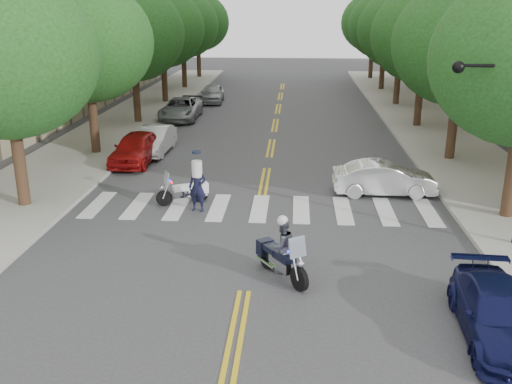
# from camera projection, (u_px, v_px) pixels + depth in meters

# --- Properties ---
(ground) EXTENTS (140.00, 140.00, 0.00)m
(ground) POSITION_uv_depth(u_px,v_px,m) (244.00, 291.00, 15.16)
(ground) COLOR #38383A
(ground) RESTS_ON ground
(sidewalk_left) EXTENTS (5.00, 60.00, 0.15)m
(sidewalk_left) POSITION_uv_depth(u_px,v_px,m) (128.00, 122.00, 36.61)
(sidewalk_left) COLOR #9E9991
(sidewalk_left) RESTS_ON ground
(sidewalk_right) EXTENTS (5.00, 60.00, 0.15)m
(sidewalk_right) POSITION_uv_depth(u_px,v_px,m) (428.00, 126.00, 35.36)
(sidewalk_right) COLOR #9E9991
(sidewalk_right) RESTS_ON ground
(tree_l_0) EXTENTS (6.40, 6.40, 8.45)m
(tree_l_0) POSITION_uv_depth(u_px,v_px,m) (5.00, 56.00, 19.68)
(tree_l_0) COLOR #382316
(tree_l_0) RESTS_ON ground
(tree_l_1) EXTENTS (6.40, 6.40, 8.45)m
(tree_l_1) POSITION_uv_depth(u_px,v_px,m) (87.00, 42.00, 27.26)
(tree_l_1) COLOR #382316
(tree_l_1) RESTS_ON ground
(tree_l_2) EXTENTS (6.40, 6.40, 8.45)m
(tree_l_2) POSITION_uv_depth(u_px,v_px,m) (132.00, 34.00, 34.84)
(tree_l_2) COLOR #382316
(tree_l_2) RESTS_ON ground
(tree_l_3) EXTENTS (6.40, 6.40, 8.45)m
(tree_l_3) POSITION_uv_depth(u_px,v_px,m) (162.00, 29.00, 42.42)
(tree_l_3) COLOR #382316
(tree_l_3) RESTS_ON ground
(tree_l_4) EXTENTS (6.40, 6.40, 8.45)m
(tree_l_4) POSITION_uv_depth(u_px,v_px,m) (182.00, 25.00, 50.00)
(tree_l_4) COLOR #382316
(tree_l_4) RESTS_ON ground
(tree_l_5) EXTENTS (6.40, 6.40, 8.45)m
(tree_l_5) POSITION_uv_depth(u_px,v_px,m) (198.00, 22.00, 57.58)
(tree_l_5) COLOR #382316
(tree_l_5) RESTS_ON ground
(tree_r_1) EXTENTS (6.40, 6.40, 8.45)m
(tree_r_1) POSITION_uv_depth(u_px,v_px,m) (462.00, 44.00, 26.11)
(tree_r_1) COLOR #382316
(tree_r_1) RESTS_ON ground
(tree_r_2) EXTENTS (6.40, 6.40, 8.45)m
(tree_r_2) POSITION_uv_depth(u_px,v_px,m) (425.00, 35.00, 33.69)
(tree_r_2) COLOR #382316
(tree_r_2) RESTS_ON ground
(tree_r_3) EXTENTS (6.40, 6.40, 8.45)m
(tree_r_3) POSITION_uv_depth(u_px,v_px,m) (401.00, 29.00, 41.27)
(tree_r_3) COLOR #382316
(tree_r_3) RESTS_ON ground
(tree_r_4) EXTENTS (6.40, 6.40, 8.45)m
(tree_r_4) POSITION_uv_depth(u_px,v_px,m) (385.00, 25.00, 48.85)
(tree_r_4) COLOR #382316
(tree_r_4) RESTS_ON ground
(tree_r_5) EXTENTS (6.40, 6.40, 8.45)m
(tree_r_5) POSITION_uv_depth(u_px,v_px,m) (373.00, 23.00, 56.43)
(tree_r_5) COLOR #382316
(tree_r_5) RESTS_ON ground
(motorcycle_police) EXTENTS (1.51, 2.01, 1.86)m
(motorcycle_police) POSITION_uv_depth(u_px,v_px,m) (281.00, 250.00, 15.70)
(motorcycle_police) COLOR black
(motorcycle_police) RESTS_ON ground
(motorcycle_parked) EXTENTS (1.92, 1.14, 1.33)m
(motorcycle_parked) POSITION_uv_depth(u_px,v_px,m) (187.00, 191.00, 21.80)
(motorcycle_parked) COLOR black
(motorcycle_parked) RESTS_ON ground
(officer_standing) EXTENTS (0.74, 0.56, 1.83)m
(officer_standing) POSITION_uv_depth(u_px,v_px,m) (198.00, 187.00, 20.80)
(officer_standing) COLOR black
(officer_standing) RESTS_ON ground
(convertible) EXTENTS (4.09, 1.50, 1.34)m
(convertible) POSITION_uv_depth(u_px,v_px,m) (384.00, 179.00, 22.68)
(convertible) COLOR white
(convertible) RESTS_ON ground
(sedan_blue) EXTENTS (1.92, 4.24, 1.20)m
(sedan_blue) POSITION_uv_depth(u_px,v_px,m) (498.00, 314.00, 12.88)
(sedan_blue) COLOR #0F123F
(sedan_blue) RESTS_ON ground
(parked_car_a) EXTENTS (1.94, 4.43, 1.49)m
(parked_car_a) POSITION_uv_depth(u_px,v_px,m) (136.00, 148.00, 27.22)
(parked_car_a) COLOR #A71112
(parked_car_a) RESTS_ON ground
(parked_car_b) EXTENTS (1.52, 4.13, 1.35)m
(parked_car_b) POSITION_uv_depth(u_px,v_px,m) (155.00, 140.00, 29.07)
(parked_car_b) COLOR white
(parked_car_b) RESTS_ON ground
(parked_car_c) EXTENTS (2.40, 5.09, 1.41)m
(parked_car_c) POSITION_uv_depth(u_px,v_px,m) (181.00, 109.00, 37.62)
(parked_car_c) COLOR gray
(parked_car_c) RESTS_ON ground
(parked_car_d) EXTENTS (1.85, 4.16, 1.19)m
(parked_car_d) POSITION_uv_depth(u_px,v_px,m) (186.00, 108.00, 38.59)
(parked_car_d) COLOR black
(parked_car_d) RESTS_ON ground
(parked_car_e) EXTENTS (1.81, 4.16, 1.40)m
(parked_car_e) POSITION_uv_depth(u_px,v_px,m) (212.00, 94.00, 44.17)
(parked_car_e) COLOR #95969A
(parked_car_e) RESTS_ON ground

